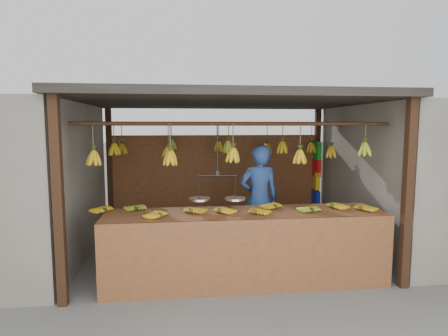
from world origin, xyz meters
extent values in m
plane|color=#5B5B57|center=(0.00, 0.00, 0.00)|extent=(80.00, 80.00, 0.00)
cube|color=black|center=(-2.00, -1.50, 1.15)|extent=(0.10, 0.10, 2.30)
cube|color=black|center=(2.00, -1.50, 1.15)|extent=(0.10, 0.10, 2.30)
cube|color=black|center=(-2.00, 1.50, 1.15)|extent=(0.10, 0.10, 2.30)
cube|color=black|center=(2.00, 1.50, 1.15)|extent=(0.10, 0.10, 2.30)
cube|color=black|center=(0.00, 0.00, 2.35)|extent=(4.30, 3.30, 0.10)
cylinder|color=black|center=(0.00, -1.00, 2.00)|extent=(4.00, 0.05, 0.05)
cylinder|color=black|center=(0.00, 0.00, 2.00)|extent=(4.00, 0.05, 0.05)
cylinder|color=black|center=(0.00, 1.00, 2.00)|extent=(4.00, 0.05, 0.05)
cube|color=brown|center=(0.00, 1.50, 0.90)|extent=(4.00, 0.06, 1.80)
cube|color=slate|center=(3.60, 0.00, 1.15)|extent=(3.00, 3.00, 2.30)
cube|color=brown|center=(0.10, -1.10, 0.86)|extent=(3.48, 0.77, 0.08)
cube|color=brown|center=(0.10, -1.49, 0.45)|extent=(3.48, 0.04, 0.90)
cube|color=black|center=(-1.54, -1.44, 0.41)|extent=(0.07, 0.07, 0.82)
cube|color=black|center=(1.75, -1.44, 0.41)|extent=(0.07, 0.07, 0.82)
cube|color=black|center=(-1.54, -0.76, 0.41)|extent=(0.07, 0.07, 0.82)
cube|color=black|center=(1.75, -0.76, 0.41)|extent=(0.07, 0.07, 0.82)
ellipsoid|color=#BA8E13|center=(-1.62, -0.93, 0.93)|extent=(0.30, 0.29, 0.06)
ellipsoid|color=#92A523|center=(-1.24, -0.91, 0.93)|extent=(0.27, 0.30, 0.06)
ellipsoid|color=#BA8E13|center=(-0.93, -1.29, 0.93)|extent=(0.30, 0.28, 0.06)
ellipsoid|color=#BA8E13|center=(-0.57, -1.13, 0.93)|extent=(0.28, 0.30, 0.06)
ellipsoid|color=#BA8E13|center=(-0.22, -1.17, 0.93)|extent=(0.30, 0.29, 0.06)
ellipsoid|color=#BA8E13|center=(0.20, -1.28, 0.93)|extent=(0.30, 0.30, 0.06)
ellipsoid|color=#BA8E13|center=(0.53, -0.99, 0.93)|extent=(0.29, 0.30, 0.06)
ellipsoid|color=#92A523|center=(0.92, -1.25, 0.93)|extent=(0.25, 0.28, 0.06)
ellipsoid|color=#BA8E13|center=(1.26, -1.06, 0.93)|extent=(0.28, 0.24, 0.06)
ellipsoid|color=#BA8E13|center=(1.57, -1.23, 0.93)|extent=(0.29, 0.27, 0.06)
ellipsoid|color=#BA8E13|center=(-1.73, -0.99, 1.59)|extent=(0.16, 0.16, 0.28)
ellipsoid|color=#BA8E13|center=(-0.82, -1.04, 1.58)|extent=(0.16, 0.16, 0.28)
ellipsoid|color=#BA8E13|center=(-0.04, -1.02, 1.61)|extent=(0.16, 0.16, 0.28)
ellipsoid|color=#BA8E13|center=(0.82, -1.01, 1.58)|extent=(0.16, 0.16, 0.28)
ellipsoid|color=#92A523|center=(1.69, -1.01, 1.67)|extent=(0.16, 0.16, 0.28)
ellipsoid|color=#BA8E13|center=(-1.66, 0.02, 1.63)|extent=(0.16, 0.16, 0.28)
ellipsoid|color=#BA8E13|center=(-0.87, 0.02, 1.60)|extent=(0.16, 0.16, 0.28)
ellipsoid|color=#92A523|center=(0.04, 0.02, 1.65)|extent=(0.16, 0.16, 0.28)
ellipsoid|color=#BA8E13|center=(0.87, -0.03, 1.64)|extent=(0.16, 0.16, 0.28)
ellipsoid|color=#BA8E13|center=(1.66, -0.01, 1.56)|extent=(0.16, 0.16, 0.28)
ellipsoid|color=#BA8E13|center=(-1.70, 1.04, 1.58)|extent=(0.16, 0.16, 0.28)
ellipsoid|color=#92A523|center=(-0.85, 1.04, 1.65)|extent=(0.16, 0.16, 0.28)
ellipsoid|color=#BA8E13|center=(-0.01, 1.02, 1.61)|extent=(0.16, 0.16, 0.28)
ellipsoid|color=#BA8E13|center=(0.87, 1.01, 1.56)|extent=(0.16, 0.16, 0.28)
ellipsoid|color=#BA8E13|center=(1.69, 0.99, 1.57)|extent=(0.16, 0.16, 0.28)
cylinder|color=black|center=(-0.24, -1.00, 1.68)|extent=(0.02, 0.02, 0.65)
cylinder|color=black|center=(-0.24, -1.00, 1.35)|extent=(0.49, 0.06, 0.02)
cylinder|color=silver|center=(-0.46, -0.98, 1.05)|extent=(0.26, 0.26, 0.02)
cylinder|color=silver|center=(-0.01, -1.02, 1.05)|extent=(0.26, 0.26, 0.02)
imported|color=#3359A5|center=(0.53, 0.04, 0.84)|extent=(0.62, 0.42, 1.68)
cube|color=#199926|center=(1.94, 1.35, 1.50)|extent=(0.08, 0.26, 0.34)
cube|color=red|center=(1.94, 1.35, 1.16)|extent=(0.08, 0.26, 0.34)
cube|color=yellow|center=(1.94, 1.35, 0.91)|extent=(0.08, 0.26, 0.34)
cube|color=#1426BF|center=(1.94, 1.35, 0.53)|extent=(0.08, 0.26, 0.34)
camera|label=1|loc=(-0.70, -5.62, 1.97)|focal=30.00mm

